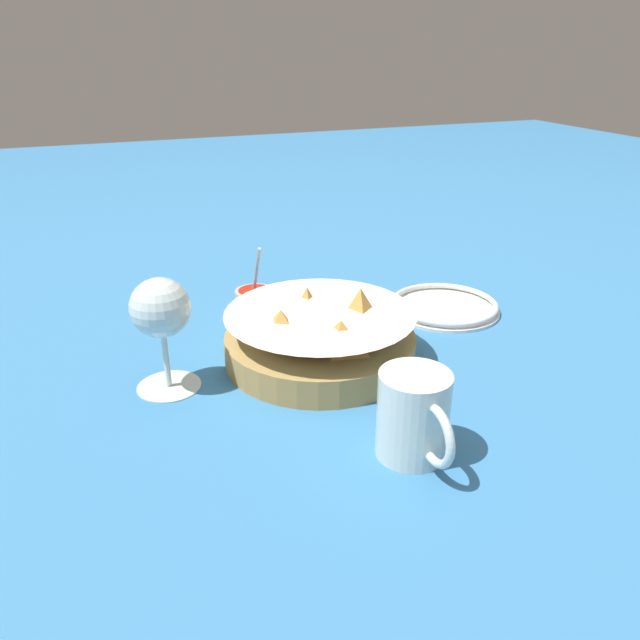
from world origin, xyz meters
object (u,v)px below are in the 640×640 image
Objects in this scene: wine_glass at (161,313)px; side_plate at (444,306)px; sauce_cup at (255,299)px; beer_mug at (414,418)px; food_basket at (321,338)px.

wine_glass is 0.45m from side_plate.
sauce_cup is 0.29m from side_plate.
wine_glass is 1.28× the size of beer_mug.
food_basket is 2.17× the size of sauce_cup.
food_basket is 0.21m from wine_glass.
wine_glass reaches higher than beer_mug.
side_plate is at bearing 143.34° from beer_mug.
wine_glass reaches higher than food_basket.
food_basket is 0.19m from sauce_cup.
food_basket reaches higher than side_plate.
beer_mug is 0.64× the size of side_plate.
sauce_cup is at bearing -169.24° from food_basket.
sauce_cup reaches higher than beer_mug.
beer_mug reaches higher than side_plate.
food_basket is at bearing -176.88° from beer_mug.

